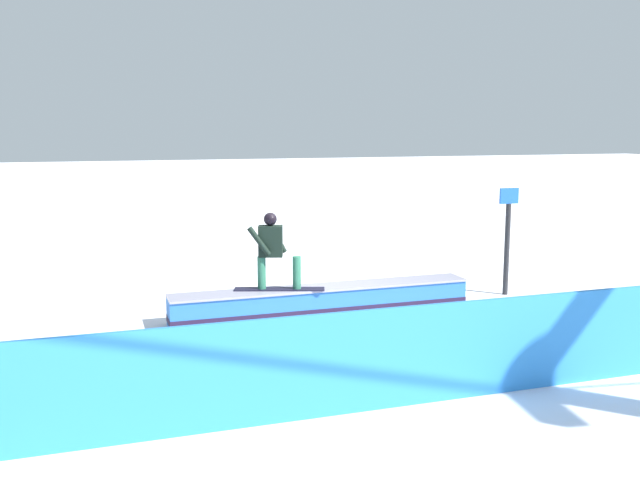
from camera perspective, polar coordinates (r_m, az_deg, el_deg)
ground_plane at (r=12.39m, az=0.25°, el=-6.03°), size 120.00×120.00×0.00m
grind_box at (r=12.33m, az=0.25°, el=-4.99°), size 5.32×0.61×0.51m
snowboarder at (r=11.91m, az=-3.82°, el=-0.71°), size 1.54×0.74×1.31m
safety_fence at (r=8.55m, az=9.37°, el=-8.97°), size 12.65×0.10×1.19m
trail_marker at (r=14.10m, az=14.85°, el=0.14°), size 0.40×0.10×2.08m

